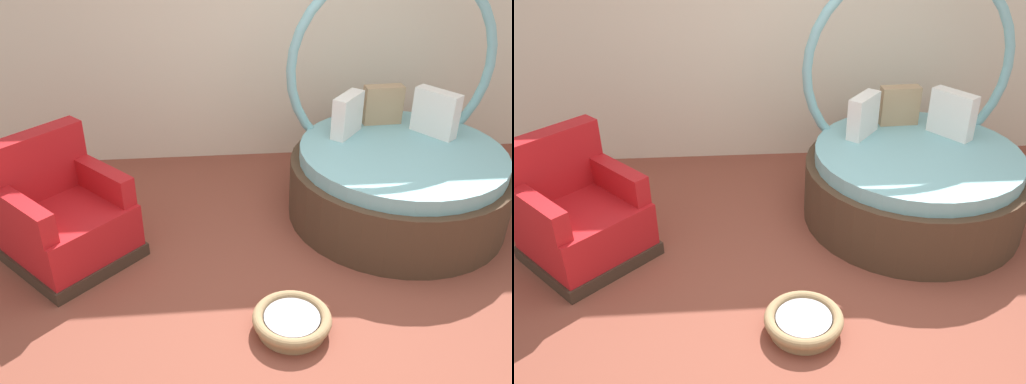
# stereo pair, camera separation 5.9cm
# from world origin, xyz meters

# --- Properties ---
(ground_plane) EXTENTS (8.00, 8.00, 0.02)m
(ground_plane) POSITION_xyz_m (0.00, 0.00, -0.01)
(ground_plane) COLOR brown
(back_wall) EXTENTS (8.00, 0.12, 2.79)m
(back_wall) POSITION_xyz_m (0.00, 2.35, 1.39)
(back_wall) COLOR silver
(back_wall) RESTS_ON ground_plane
(round_daybed) EXTENTS (1.79, 1.79, 2.02)m
(round_daybed) POSITION_xyz_m (0.89, 1.08, 0.41)
(round_daybed) COLOR #473323
(round_daybed) RESTS_ON ground_plane
(red_armchair) EXTENTS (1.13, 1.13, 0.94)m
(red_armchair) POSITION_xyz_m (-1.75, 0.67, 0.33)
(red_armchair) COLOR #38281E
(red_armchair) RESTS_ON ground_plane
(pet_basket) EXTENTS (0.51, 0.51, 0.13)m
(pet_basket) POSITION_xyz_m (-0.18, -0.27, 0.07)
(pet_basket) COLOR #9E7F56
(pet_basket) RESTS_ON ground_plane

